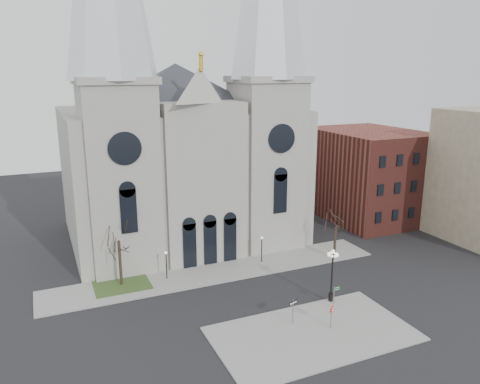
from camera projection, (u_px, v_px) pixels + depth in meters
name	position (u px, v px, depth m)	size (l,w,h in m)	color
ground	(259.00, 315.00, 45.34)	(160.00, 160.00, 0.00)	black
sidewalk_near	(313.00, 334.00, 42.06)	(18.00, 10.00, 0.14)	gray
sidewalk_far	(218.00, 272.00, 55.07)	(40.00, 6.00, 0.14)	gray
grass_patch	(122.00, 285.00, 51.67)	(6.00, 5.00, 0.18)	#30471E
cathedral	(183.00, 107.00, 60.97)	(33.00, 26.66, 54.00)	gray
bg_building_brick	(367.00, 174.00, 74.77)	(14.00, 18.00, 14.00)	brown
tree_left	(118.00, 238.00, 50.29)	(3.20, 3.20, 7.50)	black
tree_right	(336.00, 225.00, 58.04)	(3.20, 3.20, 6.00)	black
ped_lamp_left	(166.00, 260.00, 52.61)	(0.32, 0.32, 3.26)	black
ped_lamp_right	(262.00, 245.00, 57.29)	(0.32, 0.32, 3.26)	black
stop_sign	(331.00, 311.00, 42.54)	(0.83, 0.10, 2.30)	slate
globe_lamp	(332.00, 269.00, 47.09)	(1.27, 1.27, 5.61)	black
one_way_sign	(293.00, 307.00, 43.38)	(1.00, 0.34, 2.36)	slate
street_name_sign	(334.00, 295.00, 46.29)	(0.72, 0.11, 2.26)	slate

